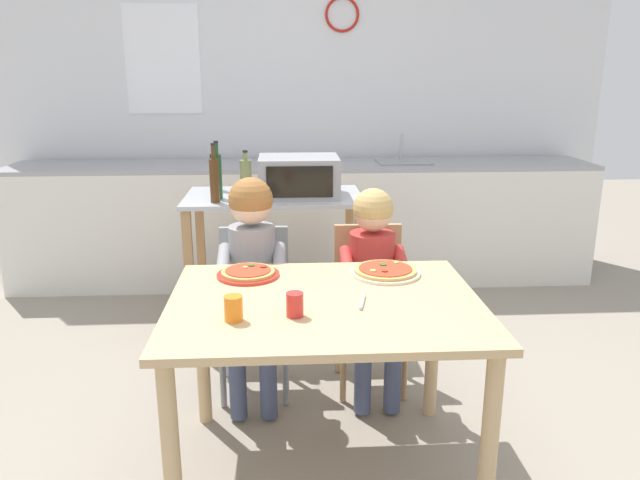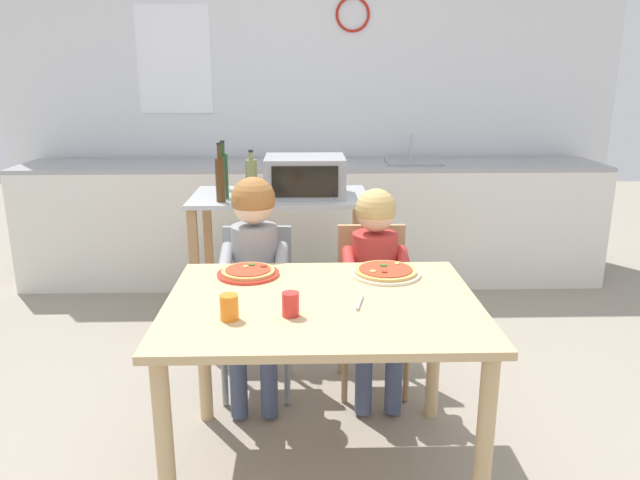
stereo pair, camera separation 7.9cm
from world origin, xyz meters
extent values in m
plane|color=gray|center=(0.00, 1.09, 0.00)|extent=(10.90, 10.90, 0.00)
cube|color=silver|center=(0.00, 2.79, 1.35)|extent=(4.80, 0.12, 2.70)
cube|color=white|center=(-1.05, 2.72, 1.65)|extent=(0.56, 0.01, 0.80)
torus|color=red|center=(0.31, 2.72, 1.98)|extent=(0.26, 0.02, 0.26)
cube|color=silver|center=(0.00, 2.38, 0.44)|extent=(4.32, 0.60, 0.87)
cube|color=#9E9EA3|center=(0.00, 2.38, 0.89)|extent=(4.32, 0.60, 0.03)
cube|color=gray|center=(0.76, 2.38, 0.90)|extent=(0.40, 0.33, 0.02)
cylinder|color=#B7BABF|center=(0.76, 2.50, 1.00)|extent=(0.02, 0.02, 0.20)
cube|color=#B7BABF|center=(-0.21, 1.42, 0.85)|extent=(1.04, 0.59, 0.02)
cube|color=#AD7F51|center=(-0.21, 1.42, 0.30)|extent=(0.96, 0.55, 0.02)
cube|color=#AD7F51|center=(-0.69, 1.16, 0.42)|extent=(0.05, 0.05, 0.83)
cube|color=#AD7F51|center=(0.27, 1.16, 0.42)|extent=(0.05, 0.05, 0.83)
cube|color=#AD7F51|center=(-0.69, 1.67, 0.42)|extent=(0.05, 0.05, 0.83)
cube|color=#AD7F51|center=(0.27, 1.67, 0.42)|extent=(0.05, 0.05, 0.83)
cube|color=#999BA0|center=(-0.06, 1.39, 0.97)|extent=(0.46, 0.37, 0.23)
cube|color=black|center=(-0.06, 1.20, 0.97)|extent=(0.37, 0.01, 0.18)
cylinder|color=black|center=(0.10, 1.20, 0.91)|extent=(0.02, 0.01, 0.02)
cylinder|color=black|center=(-0.57, 1.61, 0.97)|extent=(0.06, 0.06, 0.22)
cylinder|color=black|center=(-0.57, 1.61, 1.10)|extent=(0.03, 0.03, 0.05)
cylinder|color=black|center=(-0.57, 1.61, 1.13)|extent=(0.03, 0.03, 0.01)
cylinder|color=#4C2D14|center=(-0.53, 1.23, 0.98)|extent=(0.05, 0.05, 0.24)
cylinder|color=#4C2D14|center=(-0.53, 1.23, 1.14)|extent=(0.02, 0.02, 0.08)
cylinder|color=black|center=(-0.53, 1.23, 1.18)|extent=(0.02, 0.02, 0.01)
cylinder|color=#1E4723|center=(-0.53, 1.34, 0.99)|extent=(0.05, 0.05, 0.25)
cylinder|color=#1E4723|center=(-0.53, 1.34, 1.15)|extent=(0.02, 0.02, 0.06)
cylinder|color=black|center=(-0.53, 1.34, 1.18)|extent=(0.03, 0.03, 0.01)
cylinder|color=olive|center=(-0.36, 1.21, 0.98)|extent=(0.07, 0.07, 0.24)
cylinder|color=olive|center=(-0.36, 1.21, 1.12)|extent=(0.03, 0.03, 0.04)
cylinder|color=black|center=(-0.36, 1.21, 1.15)|extent=(0.03, 0.03, 0.01)
cube|color=tan|center=(0.00, 0.00, 0.73)|extent=(1.17, 0.91, 0.03)
cylinder|color=tan|center=(-0.53, -0.40, 0.36)|extent=(0.06, 0.06, 0.71)
cylinder|color=tan|center=(0.53, -0.40, 0.36)|extent=(0.06, 0.06, 0.71)
cylinder|color=tan|center=(-0.53, 0.40, 0.36)|extent=(0.06, 0.06, 0.71)
cylinder|color=tan|center=(0.53, 0.40, 0.36)|extent=(0.06, 0.06, 0.71)
cube|color=gray|center=(-0.30, 0.66, 0.44)|extent=(0.36, 0.36, 0.04)
cube|color=gray|center=(-0.30, 0.82, 0.63)|extent=(0.34, 0.03, 0.38)
cylinder|color=gray|center=(-0.15, 0.51, 0.22)|extent=(0.03, 0.03, 0.42)
cylinder|color=gray|center=(-0.45, 0.51, 0.22)|extent=(0.03, 0.03, 0.42)
cylinder|color=gray|center=(-0.15, 0.81, 0.22)|extent=(0.03, 0.03, 0.42)
cylinder|color=gray|center=(-0.45, 0.81, 0.22)|extent=(0.03, 0.03, 0.42)
cube|color=tan|center=(0.28, 0.67, 0.44)|extent=(0.36, 0.36, 0.04)
cube|color=tan|center=(0.28, 0.83, 0.63)|extent=(0.34, 0.03, 0.38)
cylinder|color=tan|center=(0.43, 0.52, 0.22)|extent=(0.03, 0.03, 0.42)
cylinder|color=tan|center=(0.13, 0.52, 0.22)|extent=(0.03, 0.03, 0.42)
cylinder|color=tan|center=(0.43, 0.82, 0.22)|extent=(0.03, 0.03, 0.42)
cylinder|color=tan|center=(0.13, 0.82, 0.22)|extent=(0.03, 0.03, 0.42)
cube|color=#424C6B|center=(-0.23, 0.52, 0.48)|extent=(0.10, 0.30, 0.10)
cylinder|color=#424C6B|center=(-0.23, 0.39, 0.24)|extent=(0.08, 0.08, 0.44)
cube|color=#424C6B|center=(-0.37, 0.52, 0.48)|extent=(0.10, 0.30, 0.10)
cylinder|color=#424C6B|center=(-0.37, 0.39, 0.24)|extent=(0.08, 0.08, 0.44)
cylinder|color=gray|center=(-0.17, 0.56, 0.71)|extent=(0.06, 0.26, 0.15)
cylinder|color=gray|center=(-0.43, 0.56, 0.71)|extent=(0.06, 0.26, 0.15)
cylinder|color=gray|center=(-0.30, 0.66, 0.67)|extent=(0.22, 0.22, 0.38)
sphere|color=beige|center=(-0.30, 0.66, 0.97)|extent=(0.20, 0.20, 0.20)
sphere|color=#9E6633|center=(-0.30, 0.66, 0.99)|extent=(0.21, 0.21, 0.21)
cube|color=#424C6B|center=(0.35, 0.53, 0.48)|extent=(0.10, 0.30, 0.10)
cylinder|color=#424C6B|center=(0.35, 0.40, 0.24)|extent=(0.08, 0.08, 0.44)
cube|color=#424C6B|center=(0.21, 0.53, 0.48)|extent=(0.10, 0.30, 0.10)
cylinder|color=#424C6B|center=(0.21, 0.40, 0.24)|extent=(0.08, 0.08, 0.44)
cylinder|color=#BC332D|center=(0.41, 0.57, 0.68)|extent=(0.06, 0.26, 0.15)
cylinder|color=#BC332D|center=(0.15, 0.57, 0.68)|extent=(0.06, 0.26, 0.15)
cylinder|color=#BC332D|center=(0.28, 0.67, 0.65)|extent=(0.22, 0.22, 0.34)
sphere|color=beige|center=(0.28, 0.67, 0.92)|extent=(0.19, 0.19, 0.19)
sphere|color=tan|center=(0.28, 0.67, 0.94)|extent=(0.20, 0.20, 0.20)
cylinder|color=red|center=(-0.30, 0.29, 0.75)|extent=(0.26, 0.26, 0.01)
cylinder|color=tan|center=(-0.30, 0.29, 0.76)|extent=(0.22, 0.22, 0.01)
cylinder|color=#B23D23|center=(-0.30, 0.29, 0.77)|extent=(0.19, 0.19, 0.00)
cylinder|color=#DBC666|center=(-0.32, 0.32, 0.77)|extent=(0.02, 0.02, 0.01)
cylinder|color=maroon|center=(-0.24, 0.32, 0.77)|extent=(0.03, 0.03, 0.01)
cylinder|color=#386628|center=(-0.29, 0.34, 0.77)|extent=(0.03, 0.03, 0.01)
cylinder|color=beige|center=(0.28, 0.28, 0.75)|extent=(0.30, 0.30, 0.01)
cylinder|color=tan|center=(0.28, 0.28, 0.76)|extent=(0.26, 0.26, 0.01)
cylinder|color=#B23D23|center=(0.28, 0.28, 0.77)|extent=(0.22, 0.22, 0.00)
cylinder|color=maroon|center=(0.27, 0.23, 0.77)|extent=(0.02, 0.02, 0.01)
cylinder|color=#DBC666|center=(0.22, 0.24, 0.77)|extent=(0.02, 0.02, 0.01)
cylinder|color=#386628|center=(0.27, 0.32, 0.77)|extent=(0.03, 0.03, 0.01)
cylinder|color=#DBC666|center=(0.33, 0.34, 0.77)|extent=(0.02, 0.02, 0.01)
cylinder|color=red|center=(-0.12, -0.15, 0.78)|extent=(0.06, 0.06, 0.09)
cylinder|color=orange|center=(-0.33, -0.18, 0.79)|extent=(0.06, 0.06, 0.09)
cylinder|color=#B7BABF|center=(0.14, -0.04, 0.75)|extent=(0.04, 0.14, 0.01)
camera|label=1|loc=(-0.15, -2.13, 1.57)|focal=34.06mm
camera|label=2|loc=(-0.07, -2.13, 1.57)|focal=34.06mm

